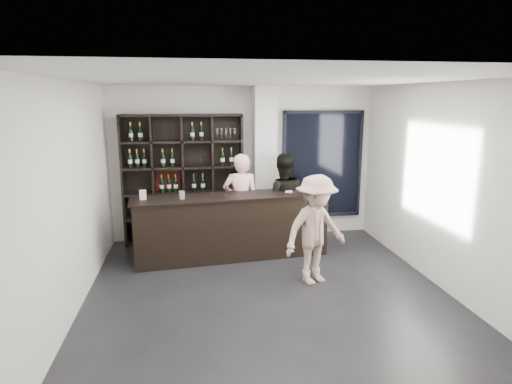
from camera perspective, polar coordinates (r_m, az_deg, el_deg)
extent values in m
cube|color=black|center=(6.05, 1.82, -13.90)|extent=(5.00, 5.50, 0.01)
cube|color=silver|center=(8.02, 1.09, 3.59)|extent=(0.40, 0.40, 2.90)
cube|color=black|center=(8.52, 8.82, 3.63)|extent=(1.60, 0.08, 2.10)
cube|color=black|center=(8.52, 8.82, 3.63)|extent=(1.48, 0.02, 1.98)
cube|color=black|center=(7.29, -3.20, -4.74)|extent=(3.23, 0.61, 1.06)
cube|color=black|center=(7.15, -3.26, -0.56)|extent=(3.31, 0.69, 0.03)
imported|color=#FFC1C2|center=(7.60, -2.03, -1.36)|extent=(0.67, 0.48, 1.74)
imported|color=black|center=(7.72, 3.58, -1.22)|extent=(0.94, 0.79, 1.72)
imported|color=tan|center=(6.28, 7.96, -5.02)|extent=(1.19, 0.95, 1.62)
cylinder|color=silver|center=(6.98, -9.86, -0.39)|extent=(0.12, 0.12, 0.13)
cube|color=white|center=(7.40, 4.38, 0.07)|extent=(0.14, 0.14, 0.02)
cube|color=white|center=(7.05, -14.85, -0.37)|extent=(0.11, 0.06, 0.16)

